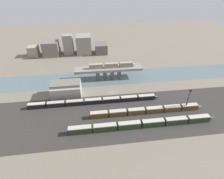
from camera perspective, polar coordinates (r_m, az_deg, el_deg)
name	(u,v)px	position (r m, az deg, el deg)	size (l,w,h in m)	color
ground_plane	(112,92)	(124.15, -0.10, -0.97)	(400.00, 400.00, 0.00)	#756B5B
railbed_yard	(117,115)	(105.66, 1.53, -8.46)	(280.00, 42.00, 0.01)	#33302D
river_water	(109,78)	(141.39, -1.13, 3.84)	(320.00, 23.04, 0.01)	slate
bridge	(108,70)	(137.83, -1.17, 6.45)	(52.35, 9.20, 9.21)	gray
train_on_bridge	(113,65)	(136.49, 0.25, 7.91)	(37.45, 2.73, 3.68)	gray
train_yard_near	(144,124)	(99.37, 10.33, -10.99)	(83.75, 3.10, 4.06)	#23381E
train_yard_mid	(147,110)	(108.28, 11.47, -6.73)	(70.04, 2.98, 3.74)	brown
train_yard_far	(95,101)	(113.92, -5.44, -3.81)	(85.67, 2.84, 3.42)	black
warehouse_building	(66,89)	(122.97, -14.71, 0.14)	(19.85, 13.35, 10.36)	#9E998E
signal_tower	(188,100)	(114.06, 23.51, -3.19)	(1.00, 0.81, 15.15)	#4C4C51
city_block_far_left	(33,51)	(195.83, -24.26, 11.37)	(9.60, 9.56, 9.76)	gray
city_block_left	(51,48)	(190.45, -19.21, 12.66)	(15.42, 15.92, 14.43)	slate
city_block_center	(68,45)	(187.50, -14.11, 14.05)	(9.69, 8.04, 19.61)	gray
city_block_right	(84,44)	(186.28, -9.16, 14.32)	(14.57, 15.73, 18.54)	gray
city_block_far_right	(101,48)	(186.47, -3.56, 13.28)	(12.15, 14.77, 9.88)	#605B56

